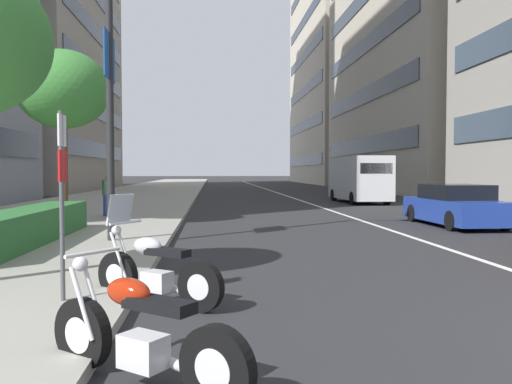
# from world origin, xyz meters

# --- Properties ---
(sidewalk_right_plaza) EXTENTS (160.00, 9.09, 0.15)m
(sidewalk_right_plaza) POSITION_xyz_m (30.00, 11.07, 0.07)
(sidewalk_right_plaza) COLOR gray
(sidewalk_right_plaza) RESTS_ON ground
(lane_centre_stripe) EXTENTS (110.00, 0.16, 0.01)m
(lane_centre_stripe) POSITION_xyz_m (35.00, 0.00, 0.00)
(lane_centre_stripe) COLOR silver
(lane_centre_stripe) RESTS_ON ground
(motorcycle_nearest_camera) EXTENTS (1.43, 1.81, 1.11)m
(motorcycle_nearest_camera) POSITION_xyz_m (0.33, 6.05, 0.42)
(motorcycle_nearest_camera) COLOR black
(motorcycle_nearest_camera) RESTS_ON ground
(motorcycle_by_sign_pole) EXTENTS (1.31, 1.81, 1.49)m
(motorcycle_by_sign_pole) POSITION_xyz_m (3.09, 6.24, 0.45)
(motorcycle_by_sign_pole) COLOR black
(motorcycle_by_sign_pole) RESTS_ON ground
(car_far_down_avenue) EXTENTS (4.53, 1.96, 1.38)m
(car_far_down_avenue) POSITION_xyz_m (12.69, -2.61, 0.65)
(car_far_down_avenue) COLOR navy
(car_far_down_avenue) RESTS_ON ground
(delivery_van_ahead) EXTENTS (6.00, 2.28, 2.64)m
(delivery_van_ahead) POSITION_xyz_m (25.60, -3.00, 1.41)
(delivery_van_ahead) COLOR silver
(delivery_van_ahead) RESTS_ON ground
(parking_sign_by_curb) EXTENTS (0.32, 0.06, 2.43)m
(parking_sign_by_curb) POSITION_xyz_m (2.79, 7.37, 1.67)
(parking_sign_by_curb) COLOR #47494C
(parking_sign_by_curb) RESTS_ON sidewalk_right_plaza
(street_lamp_with_banners) EXTENTS (1.26, 2.61, 7.94)m
(street_lamp_with_banners) POSITION_xyz_m (8.75, 7.51, 4.94)
(street_lamp_with_banners) COLOR #232326
(street_lamp_with_banners) RESTS_ON sidewalk_right_plaza
(clipped_hedge_bed) EXTENTS (6.96, 1.10, 0.78)m
(clipped_hedge_bed) POSITION_xyz_m (8.46, 9.77, 0.54)
(clipped_hedge_bed) COLOR #28602D
(clipped_hedge_bed) RESTS_ON sidewalk_right_plaza
(street_tree_far_plaza) EXTENTS (2.89, 2.89, 5.47)m
(street_tree_far_plaza) POSITION_xyz_m (12.94, 10.13, 4.37)
(street_tree_far_plaza) COLOR #473323
(street_tree_far_plaza) RESTS_ON sidewalk_right_plaza
(pedestrian_on_plaza) EXTENTS (0.43, 0.48, 1.56)m
(pedestrian_on_plaza) POSITION_xyz_m (15.72, 9.31, 0.93)
(pedestrian_on_plaza) COLOR #33478C
(pedestrian_on_plaza) RESTS_ON sidewalk_right_plaza
(office_tower_far_left_down_avenue) EXTENTS (29.50, 15.22, 43.13)m
(office_tower_far_left_down_avenue) POSITION_xyz_m (75.04, -16.08, 21.56)
(office_tower_far_left_down_avenue) COLOR beige
(office_tower_far_left_down_avenue) RESTS_ON ground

